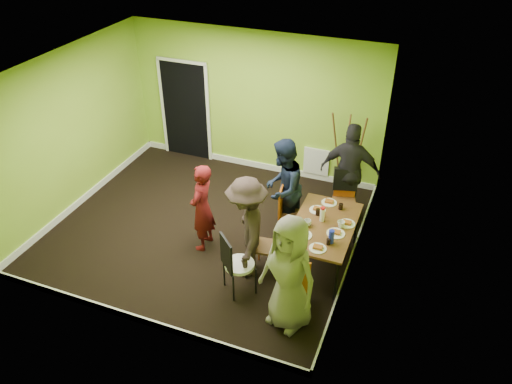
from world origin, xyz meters
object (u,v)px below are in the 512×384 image
chair_bentwood (235,262)px  thermos (322,215)px  easel (346,154)px  blue_bottle (331,237)px  dining_table (323,228)px  orange_bottle (324,215)px  chair_left_near (262,241)px  person_left_near (247,228)px  chair_front_end (295,282)px  person_back_end (350,172)px  chair_back_end (345,185)px  person_left_far (283,188)px  chair_left_far (288,211)px  person_standing (202,208)px  person_front_end (289,274)px

chair_bentwood → thermos: chair_bentwood is taller
easel → blue_bottle: size_ratio=7.57×
dining_table → orange_bottle: (-0.05, 0.19, 0.09)m
chair_left_near → person_left_near: bearing=-56.1°
chair_front_end → person_back_end: size_ratio=0.57×
easel → chair_back_end: bearing=-78.2°
chair_bentwood → person_back_end: bearing=110.2°
dining_table → orange_bottle: orange_bottle is taller
chair_front_end → person_left_far: 1.87m
thermos → chair_left_near: bearing=-146.7°
chair_left_near → person_left_far: size_ratio=0.53×
orange_bottle → person_left_far: person_left_far is taller
orange_bottle → person_left_far: bearing=154.3°
chair_front_end → person_back_end: 2.59m
chair_left_near → person_left_far: 1.05m
chair_left_near → easel: 2.71m
thermos → blue_bottle: 0.52m
chair_left_far → thermos: 0.79m
chair_left_far → orange_bottle: (0.65, -0.24, 0.25)m
chair_back_end → person_back_end: 0.25m
chair_left_near → person_back_end: 2.10m
dining_table → person_standing: person_standing is taller
easel → person_standing: bearing=-125.3°
person_left_near → chair_front_end: bearing=36.5°
chair_left_far → chair_left_near: bearing=-16.1°
person_left_near → chair_left_near: bearing=108.8°
chair_bentwood → easel: easel is taller
person_front_end → chair_left_near: bearing=148.2°
chair_left_near → blue_bottle: size_ratio=4.26×
chair_front_end → easel: (-0.06, 3.30, 0.24)m
chair_back_end → thermos: chair_back_end is taller
thermos → person_left_near: (-0.94, -0.66, -0.04)m
chair_front_end → orange_bottle: bearing=69.9°
dining_table → person_back_end: (0.07, 1.45, 0.18)m
dining_table → chair_front_end: chair_front_end is taller
chair_left_far → person_back_end: person_back_end is taller
dining_table → blue_bottle: blue_bottle is taller
person_left_near → person_back_end: 2.29m
thermos → person_left_far: size_ratio=0.12×
chair_front_end → dining_table: bearing=67.1°
chair_front_end → chair_left_near: bearing=118.1°
dining_table → easel: easel is taller
dining_table → thermos: 0.19m
dining_table → chair_back_end: bearing=88.3°
person_back_end → chair_left_far: bearing=51.3°
easel → blue_bottle: bearing=-82.2°
dining_table → person_front_end: bearing=-95.1°
chair_left_far → thermos: chair_left_far is taller
easel → person_front_end: 3.49m
chair_left_far → chair_back_end: size_ratio=0.99×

